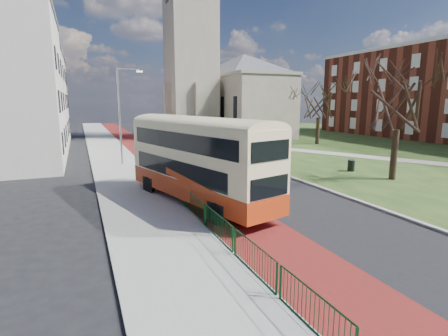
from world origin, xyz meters
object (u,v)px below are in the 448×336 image
winter_tree_near (400,89)px  litter_bin (351,165)px  bus (198,157)px  streetlamp (121,111)px  winter_tree_far (319,97)px

winter_tree_near → litter_bin: size_ratio=9.74×
bus → litter_bin: (13.81, 3.76, -2.04)m
bus → streetlamp: bearing=84.5°
streetlamp → winter_tree_far: size_ratio=0.93×
streetlamp → bus: (2.30, -13.37, -2.05)m
streetlamp → winter_tree_far: bearing=13.7°
winter_tree_near → litter_bin: winter_tree_near is taller
streetlamp → bus: 13.73m
streetlamp → bus: bearing=-80.2°
winter_tree_near → litter_bin: 6.69m
winter_tree_far → litter_bin: winter_tree_far is taller
litter_bin → bus: bearing=-164.8°
streetlamp → winter_tree_far: 25.43m
winter_tree_far → litter_bin: bearing=-118.7°
streetlamp → winter_tree_near: winter_tree_near is taller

